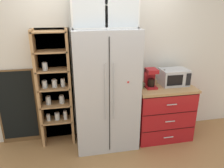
# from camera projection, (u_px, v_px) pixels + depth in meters

# --- Properties ---
(ground_plane) EXTENTS (10.84, 10.84, 0.00)m
(ground_plane) POSITION_uv_depth(u_px,v_px,m) (106.00, 142.00, 3.60)
(ground_plane) COLOR #9E7042
(wall_back_cream) EXTENTS (5.13, 0.10, 2.55)m
(wall_back_cream) POSITION_uv_depth(u_px,v_px,m) (102.00, 62.00, 3.54)
(wall_back_cream) COLOR silver
(wall_back_cream) RESTS_ON ground
(refrigerator) EXTENTS (0.94, 0.66, 1.85)m
(refrigerator) POSITION_uv_depth(u_px,v_px,m) (106.00, 90.00, 3.32)
(refrigerator) COLOR #B7BABF
(refrigerator) RESTS_ON ground
(pantry_shelf_column) EXTENTS (0.55, 0.32, 1.84)m
(pantry_shelf_column) POSITION_uv_depth(u_px,v_px,m) (55.00, 87.00, 3.39)
(pantry_shelf_column) COLOR brown
(pantry_shelf_column) RESTS_ON ground
(counter_cabinet) EXTENTS (0.95, 0.63, 0.91)m
(counter_cabinet) POSITION_uv_depth(u_px,v_px,m) (162.00, 111.00, 3.67)
(counter_cabinet) COLOR #A8161C
(counter_cabinet) RESTS_ON ground
(microwave) EXTENTS (0.44, 0.33, 0.26)m
(microwave) POSITION_uv_depth(u_px,v_px,m) (174.00, 77.00, 3.55)
(microwave) COLOR #B7BABF
(microwave) RESTS_ON counter_cabinet
(coffee_maker) EXTENTS (0.17, 0.20, 0.31)m
(coffee_maker) POSITION_uv_depth(u_px,v_px,m) (151.00, 78.00, 3.43)
(coffee_maker) COLOR #A8161C
(coffee_maker) RESTS_ON counter_cabinet
(mug_cream) EXTENTS (0.12, 0.08, 0.09)m
(mug_cream) POSITION_uv_depth(u_px,v_px,m) (166.00, 84.00, 3.47)
(mug_cream) COLOR silver
(mug_cream) RESTS_ON counter_cabinet
(mug_sage) EXTENTS (0.12, 0.09, 0.09)m
(mug_sage) POSITION_uv_depth(u_px,v_px,m) (141.00, 85.00, 3.43)
(mug_sage) COLOR #8CA37F
(mug_sage) RESTS_ON counter_cabinet
(bottle_green) EXTENTS (0.07, 0.07, 0.26)m
(bottle_green) POSITION_uv_depth(u_px,v_px,m) (164.00, 79.00, 3.52)
(bottle_green) COLOR #285B33
(bottle_green) RESTS_ON counter_cabinet
(upper_cabinet) EXTENTS (0.91, 0.32, 0.60)m
(upper_cabinet) POSITION_uv_depth(u_px,v_px,m) (104.00, 5.00, 2.94)
(upper_cabinet) COLOR silver
(upper_cabinet) RESTS_ON refrigerator
(chalkboard_menu) EXTENTS (0.60, 0.04, 1.24)m
(chalkboard_menu) POSITION_uv_depth(u_px,v_px,m) (18.00, 107.00, 3.44)
(chalkboard_menu) COLOR brown
(chalkboard_menu) RESTS_ON ground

